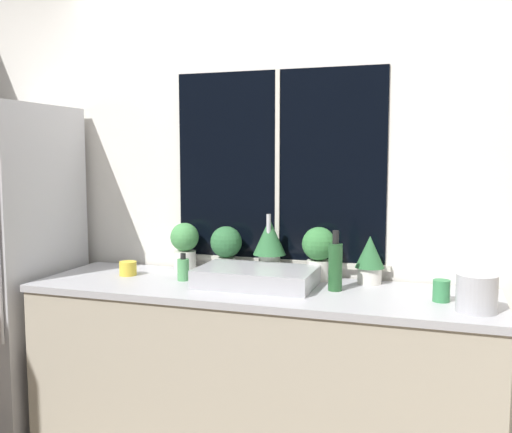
% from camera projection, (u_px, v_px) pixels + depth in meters
% --- Properties ---
extents(wall_back, '(8.00, 0.09, 2.70)m').
position_uv_depth(wall_back, '(279.00, 188.00, 3.13)').
color(wall_back, silver).
rests_on(wall_back, ground_plane).
extents(wall_left, '(0.06, 7.00, 2.70)m').
position_uv_depth(wall_left, '(54.00, 178.00, 4.52)').
color(wall_left, silver).
rests_on(wall_left, ground_plane).
extents(counter, '(2.29, 0.67, 0.88)m').
position_uv_depth(counter, '(257.00, 373.00, 2.86)').
color(counter, '#B2A893').
rests_on(counter, ground_plane).
extents(refrigerator, '(0.62, 0.71, 1.80)m').
position_uv_depth(refrigerator, '(7.00, 266.00, 3.25)').
color(refrigerator, '#B7B7BC').
rests_on(refrigerator, ground_plane).
extents(sink, '(0.58, 0.40, 0.34)m').
position_uv_depth(sink, '(257.00, 276.00, 2.84)').
color(sink, '#ADADB2').
rests_on(sink, counter).
extents(potted_plant_far_left, '(0.16, 0.16, 0.27)m').
position_uv_depth(potted_plant_far_left, '(185.00, 244.00, 3.20)').
color(potted_plant_far_left, silver).
rests_on(potted_plant_far_left, counter).
extents(potted_plant_left, '(0.17, 0.17, 0.26)m').
position_uv_depth(potted_plant_left, '(226.00, 245.00, 3.12)').
color(potted_plant_left, silver).
rests_on(potted_plant_left, counter).
extents(potted_plant_center, '(0.18, 0.18, 0.31)m').
position_uv_depth(potted_plant_center, '(269.00, 243.00, 3.04)').
color(potted_plant_center, silver).
rests_on(potted_plant_center, counter).
extents(potted_plant_right, '(0.17, 0.17, 0.28)m').
position_uv_depth(potted_plant_right, '(319.00, 250.00, 2.96)').
color(potted_plant_right, silver).
rests_on(potted_plant_right, counter).
extents(potted_plant_far_right, '(0.15, 0.15, 0.24)m').
position_uv_depth(potted_plant_far_right, '(370.00, 258.00, 2.88)').
color(potted_plant_far_right, silver).
rests_on(potted_plant_far_right, counter).
extents(soap_bottle, '(0.06, 0.06, 0.14)m').
position_uv_depth(soap_bottle, '(183.00, 269.00, 2.96)').
color(soap_bottle, '#519E5B').
rests_on(soap_bottle, counter).
extents(bottle_tall, '(0.07, 0.07, 0.29)m').
position_uv_depth(bottle_tall, '(335.00, 266.00, 2.73)').
color(bottle_tall, '#235128').
rests_on(bottle_tall, counter).
extents(mug_yellow, '(0.09, 0.09, 0.08)m').
position_uv_depth(mug_yellow, '(128.00, 268.00, 3.09)').
color(mug_yellow, gold).
rests_on(mug_yellow, counter).
extents(mug_green, '(0.07, 0.07, 0.10)m').
position_uv_depth(mug_green, '(441.00, 291.00, 2.53)').
color(mug_green, '#38844C').
rests_on(mug_green, counter).
extents(kettle, '(0.17, 0.17, 0.17)m').
position_uv_depth(kettle, '(477.00, 292.00, 2.36)').
color(kettle, '#B2B2B7').
rests_on(kettle, counter).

